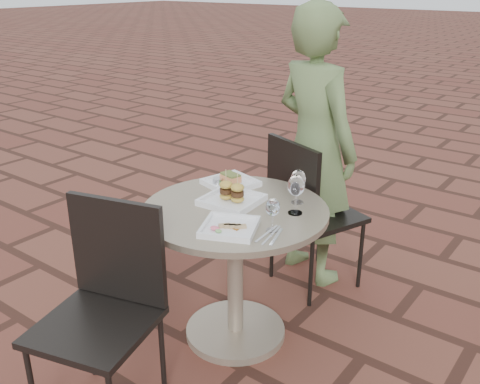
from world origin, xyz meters
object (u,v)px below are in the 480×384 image
Objects in this scene: plate_tuna at (229,227)px; chair_far at (306,203)px; chair_near at (106,293)px; plate_salmon at (230,182)px; diner at (315,148)px; plate_sliders at (232,197)px; cafe_table at (235,253)px.

chair_far is at bearing 96.13° from plate_tuna.
chair_near is 0.94m from plate_salmon.
diner is at bearing 98.46° from plate_tuna.
diner is at bearing -50.51° from chair_far.
plate_salmon is (-0.24, -0.40, 0.20)m from chair_far.
diner is at bearing 70.26° from chair_near.
chair_near is 0.56× the size of diner.
chair_far is 1.00× the size of chair_near.
diner is at bearing 88.09° from plate_sliders.
diner is at bearing 91.79° from cafe_table.
chair_far reaches higher than plate_sliders.
plate_salmon is at bearing 80.25° from chair_far.
plate_salmon is at bearing 127.33° from plate_tuna.
cafe_table is 3.27× the size of plate_sliders.
chair_near reaches higher than plate_salmon.
plate_salmon is at bearing 78.43° from chair_near.
cafe_table is 0.88m from diner.
plate_sliders reaches higher than plate_tuna.
plate_salmon is 1.06× the size of plate_sliders.
chair_near is 3.19× the size of plate_salmon.
chair_far reaches higher than plate_salmon.
chair_far is 3.19× the size of plate_salmon.
cafe_table is 0.97× the size of chair_near.
cafe_table is 0.35m from plate_tuna.
plate_tuna is (0.13, -0.20, 0.26)m from cafe_table.
cafe_table is at bearing 121.47° from plate_tuna.
plate_salmon reaches higher than plate_tuna.
plate_sliders is (0.15, -0.18, 0.01)m from plate_salmon.
chair_near is at bearing -97.21° from plate_sliders.
plate_tuna is at bearing -58.53° from cafe_table.
chair_far is 0.56× the size of diner.
chair_near is (-0.14, -0.69, 0.07)m from cafe_table.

